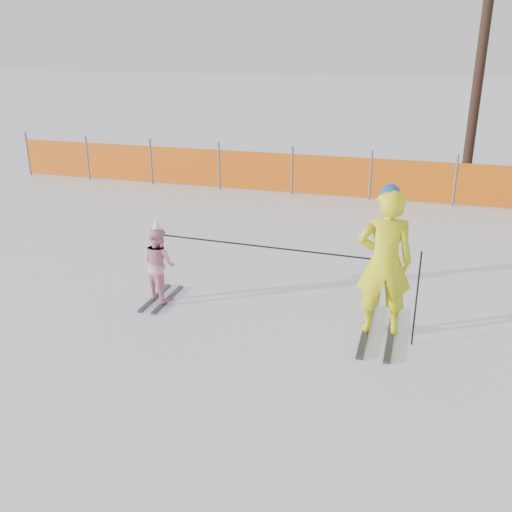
{
  "coord_description": "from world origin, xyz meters",
  "views": [
    {
      "loc": [
        2.08,
        -6.51,
        3.78
      ],
      "look_at": [
        0.0,
        0.5,
        1.0
      ],
      "focal_mm": 40.0,
      "sensor_mm": 36.0,
      "label": 1
    }
  ],
  "objects": [
    {
      "name": "ground",
      "position": [
        0.0,
        0.0,
        0.0
      ],
      "size": [
        120.0,
        120.0,
        0.0
      ],
      "primitive_type": "plane",
      "color": "white",
      "rests_on": "ground"
    },
    {
      "name": "child",
      "position": [
        -1.62,
        0.77,
        0.61
      ],
      "size": [
        0.7,
        1.03,
        1.33
      ],
      "color": "black",
      "rests_on": "ground"
    },
    {
      "name": "ski_poles",
      "position": [
        0.68,
        0.63,
        0.95
      ],
      "size": [
        3.68,
        0.34,
        1.31
      ],
      "color": "black",
      "rests_on": "ground"
    },
    {
      "name": "adult",
      "position": [
        1.72,
        0.65,
        1.05
      ],
      "size": [
        0.8,
        1.59,
        2.1
      ],
      "color": "black",
      "rests_on": "ground"
    },
    {
      "name": "safety_fence",
      "position": [
        -1.35,
        7.66,
        0.56
      ],
      "size": [
        15.79,
        0.06,
        1.25
      ],
      "color": "#595960",
      "rests_on": "ground"
    }
  ]
}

